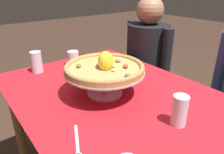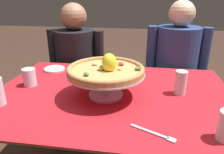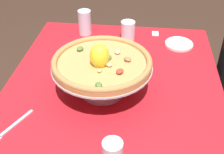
# 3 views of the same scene
# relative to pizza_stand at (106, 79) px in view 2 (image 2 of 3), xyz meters

# --- Properties ---
(dining_table) EXTENTS (1.32, 0.94, 0.75)m
(dining_table) POSITION_rel_pizza_stand_xyz_m (0.03, 0.04, -0.20)
(dining_table) COLOR olive
(dining_table) RESTS_ON ground
(pizza_stand) EXTENTS (0.40, 0.40, 0.13)m
(pizza_stand) POSITION_rel_pizza_stand_xyz_m (0.00, 0.00, 0.00)
(pizza_stand) COLOR #B7B7C1
(pizza_stand) RESTS_ON dining_table
(pizza) EXTENTS (0.40, 0.40, 0.11)m
(pizza) POSITION_rel_pizza_stand_xyz_m (0.00, -0.00, 0.06)
(pizza) COLOR tan
(pizza) RESTS_ON pizza_stand
(water_glass_side_right) EXTENTS (0.06, 0.06, 0.13)m
(water_glass_side_right) POSITION_rel_pizza_stand_xyz_m (0.39, 0.09, -0.04)
(water_glass_side_right) COLOR silver
(water_glass_side_right) RESTS_ON dining_table
(water_glass_side_left) EXTENTS (0.08, 0.08, 0.10)m
(water_glass_side_left) POSITION_rel_pizza_stand_xyz_m (-0.47, 0.07, -0.05)
(water_glass_side_left) COLOR silver
(water_glass_side_left) RESTS_ON dining_table
(side_plate) EXTENTS (0.15, 0.15, 0.02)m
(side_plate) POSITION_rel_pizza_stand_xyz_m (-0.44, 0.35, -0.09)
(side_plate) COLOR silver
(side_plate) RESTS_ON dining_table
(dinner_fork) EXTENTS (0.18, 0.10, 0.01)m
(dinner_fork) POSITION_rel_pizza_stand_xyz_m (0.25, -0.30, -0.09)
(dinner_fork) COLOR #B7B7C1
(dinner_fork) RESTS_ON dining_table
(sugar_packet) EXTENTS (0.05, 0.04, 0.00)m
(sugar_packet) POSITION_rel_pizza_stand_xyz_m (-0.55, 0.22, -0.09)
(sugar_packet) COLOR white
(sugar_packet) RESTS_ON dining_table
(diner_left) EXTENTS (0.50, 0.35, 1.19)m
(diner_left) POSITION_rel_pizza_stand_xyz_m (-0.40, 0.73, -0.26)
(diner_left) COLOR maroon
(diner_left) RESTS_ON ground
(diner_right) EXTENTS (0.49, 0.34, 1.22)m
(diner_right) POSITION_rel_pizza_stand_xyz_m (0.45, 0.70, -0.26)
(diner_right) COLOR gray
(diner_right) RESTS_ON ground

